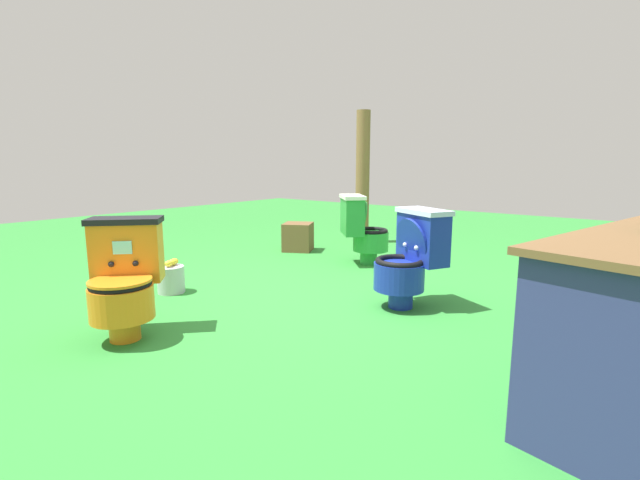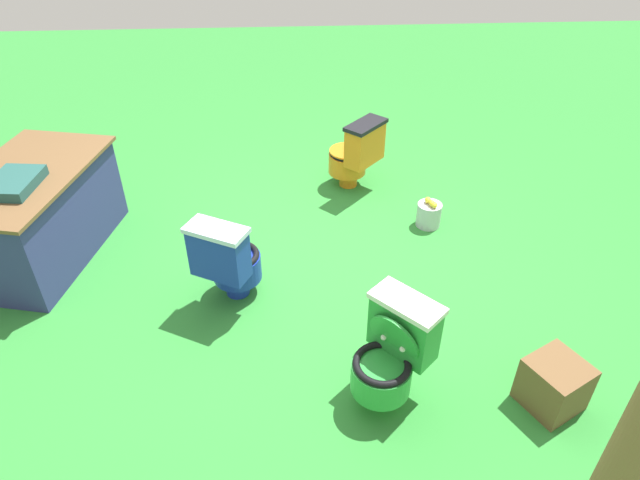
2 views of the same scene
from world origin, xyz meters
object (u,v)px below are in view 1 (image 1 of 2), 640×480
toilet_blue (410,257)px  toilet_orange (124,278)px  toilet_green (362,229)px  lemon_bucket (171,279)px  wooden_post (363,178)px  small_crate (298,237)px

toilet_blue → toilet_orange: bearing=82.8°
toilet_orange → toilet_green: bearing=-138.7°
toilet_orange → lemon_bucket: (-0.71, -0.60, -0.25)m
toilet_orange → wooden_post: bearing=-127.2°
toilet_blue → lemon_bucket: toilet_blue is taller
toilet_green → wooden_post: (-1.11, -0.72, 0.49)m
toilet_green → wooden_post: size_ratio=0.42×
wooden_post → lemon_bucket: bearing=1.2°
toilet_green → small_crate: (-0.13, -1.00, -0.21)m
lemon_bucket → toilet_green: bearing=160.5°
toilet_orange → lemon_bucket: bearing=-97.1°
wooden_post → small_crate: size_ratio=5.12×
small_crate → toilet_orange: bearing=19.2°
wooden_post → toilet_orange: bearing=10.2°
toilet_orange → wooden_post: wooden_post is taller
toilet_blue → wooden_post: (-2.08, -1.77, 0.49)m
toilet_orange → toilet_green: size_ratio=1.00×
toilet_green → small_crate: 1.03m
small_crate → lemon_bucket: small_crate is taller
wooden_post → lemon_bucket: 3.06m
wooden_post → small_crate: bearing=-16.0°
toilet_blue → toilet_green: 1.43m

